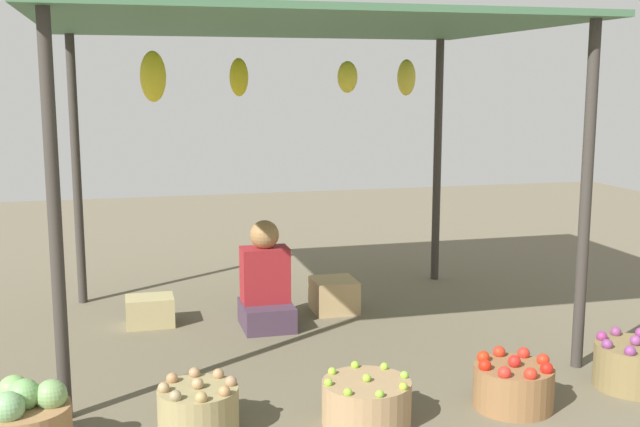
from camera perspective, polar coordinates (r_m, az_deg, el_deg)
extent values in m
plane|color=#685E49|center=(5.66, -1.59, -8.50)|extent=(14.00, 14.00, 0.00)
cylinder|color=#38332D|center=(4.18, -18.78, -0.51)|extent=(0.07, 0.07, 2.12)
cylinder|color=#38332D|center=(4.98, 18.82, 1.03)|extent=(0.07, 0.07, 2.12)
cylinder|color=#38332D|center=(6.43, -17.35, 2.93)|extent=(0.07, 0.07, 2.12)
cylinder|color=#38332D|center=(6.98, 8.56, 3.74)|extent=(0.07, 0.07, 2.12)
cube|color=#46724D|center=(5.40, -1.69, 13.66)|extent=(3.35, 2.58, 0.04)
ellipsoid|color=yellow|center=(5.06, -12.09, 9.75)|extent=(0.16, 0.16, 0.32)
ellipsoid|color=yellow|center=(5.61, -5.94, 9.87)|extent=(0.13, 0.13, 0.27)
ellipsoid|color=yellow|center=(5.40, 2.02, 9.93)|extent=(0.14, 0.14, 0.21)
ellipsoid|color=yellow|center=(6.05, 6.32, 9.84)|extent=(0.14, 0.14, 0.27)
cube|color=#443143|center=(5.71, -3.91, -7.41)|extent=(0.36, 0.44, 0.18)
cube|color=maroon|center=(5.68, -4.04, -4.47)|extent=(0.34, 0.22, 0.40)
sphere|color=olive|center=(5.62, -4.08, -1.55)|extent=(0.21, 0.21, 0.21)
sphere|color=#70AA5E|center=(3.99, -20.78, -12.25)|extent=(0.15, 0.15, 0.15)
sphere|color=#77A15F|center=(3.99, -19.02, -12.42)|extent=(0.15, 0.15, 0.15)
sphere|color=#7BB25F|center=(4.10, -21.46, -11.93)|extent=(0.15, 0.15, 0.15)
sphere|color=#76A96E|center=(3.91, -21.82, -13.02)|extent=(0.15, 0.15, 0.15)
cylinder|color=#988959|center=(4.11, -8.87, -14.03)|extent=(0.41, 0.41, 0.24)
sphere|color=#A4845C|center=(4.05, -8.92, -12.16)|extent=(0.06, 0.06, 0.06)
sphere|color=#A27A59|center=(4.07, -6.51, -12.09)|extent=(0.06, 0.06, 0.06)
sphere|color=#A17B53|center=(4.17, -7.43, -11.54)|extent=(0.06, 0.06, 0.06)
sphere|color=#9E7A55|center=(4.21, -9.15, -11.41)|extent=(0.06, 0.06, 0.06)
sphere|color=#A7774D|center=(4.16, -10.75, -11.74)|extent=(0.06, 0.06, 0.06)
sphere|color=#A3845B|center=(4.04, -11.34, -12.38)|extent=(0.06, 0.06, 0.06)
sphere|color=#94835F|center=(3.93, -10.51, -12.98)|extent=(0.06, 0.06, 0.06)
sphere|color=#A78751|center=(3.90, -8.67, -13.15)|extent=(0.06, 0.06, 0.06)
sphere|color=#A67C4E|center=(3.95, -6.99, -12.76)|extent=(0.06, 0.06, 0.06)
cylinder|color=#A38159|center=(4.19, 3.42, -13.56)|extent=(0.47, 0.47, 0.22)
sphere|color=#8BC934|center=(4.14, 3.44, -11.90)|extent=(0.04, 0.04, 0.04)
sphere|color=#83C839|center=(4.20, 6.18, -11.65)|extent=(0.04, 0.04, 0.04)
sphere|color=#87C535|center=(4.31, 4.72, -11.07)|extent=(0.04, 0.04, 0.04)
sphere|color=#8BCD31|center=(4.32, 2.58, -10.99)|extent=(0.04, 0.04, 0.04)
sphere|color=#91CF36|center=(4.23, 0.89, -11.45)|extent=(0.04, 0.04, 0.04)
sphere|color=#8ACC34|center=(4.08, 0.60, -12.24)|extent=(0.04, 0.04, 0.04)
sphere|color=#89C133|center=(3.97, 2.04, -12.92)|extent=(0.04, 0.04, 0.04)
sphere|color=#85BE37|center=(3.96, 4.38, -13.01)|extent=(0.04, 0.04, 0.04)
sphere|color=#96BF32|center=(4.06, 6.11, -12.46)|extent=(0.04, 0.04, 0.04)
cylinder|color=olive|center=(4.49, 13.92, -12.16)|extent=(0.43, 0.43, 0.23)
sphere|color=red|center=(4.44, 14.00, -10.43)|extent=(0.07, 0.07, 0.07)
sphere|color=red|center=(4.52, 15.97, -10.23)|extent=(0.07, 0.07, 0.07)
sphere|color=red|center=(4.60, 14.63, -9.83)|extent=(0.07, 0.07, 0.07)
sphere|color=red|center=(4.58, 12.94, -9.83)|extent=(0.07, 0.07, 0.07)
sphere|color=red|center=(4.49, 11.82, -10.21)|extent=(0.07, 0.07, 0.07)
sphere|color=red|center=(4.36, 11.94, -10.80)|extent=(0.07, 0.07, 0.07)
sphere|color=red|center=(4.28, 13.31, -11.25)|extent=(0.07, 0.07, 0.07)
sphere|color=red|center=(4.30, 15.12, -11.25)|extent=(0.07, 0.07, 0.07)
sphere|color=red|center=(4.40, 16.21, -10.81)|extent=(0.07, 0.07, 0.07)
cylinder|color=olive|center=(4.97, 21.93, -10.28)|extent=(0.45, 0.45, 0.25)
sphere|color=#803D78|center=(4.92, 22.04, -8.60)|extent=(0.06, 0.06, 0.06)
sphere|color=#7B3969|center=(5.07, 20.77, -8.08)|extent=(0.06, 0.06, 0.06)
sphere|color=#882E6B|center=(4.95, 19.87, -8.44)|extent=(0.06, 0.06, 0.06)
sphere|color=#793770|center=(4.82, 20.22, -8.96)|extent=(0.06, 0.06, 0.06)
sphere|color=#7E3877|center=(4.75, 21.69, -9.33)|extent=(0.06, 0.06, 0.06)
cube|color=tan|center=(6.08, 1.03, -5.98)|extent=(0.33, 0.35, 0.25)
cube|color=tan|center=(5.87, -12.31, -6.97)|extent=(0.34, 0.26, 0.21)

